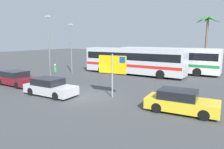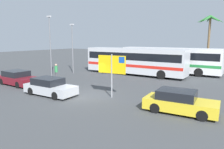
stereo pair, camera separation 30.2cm
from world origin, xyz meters
The scene contains 11 objects.
ground centered at (0.00, 0.00, 0.00)m, with size 120.00×120.00×0.00m, color #424447.
bus_front_coach centered at (-1.39, 10.56, 1.78)m, with size 12.40×2.44×3.17m.
bus_rear_coach centered at (1.66, 14.37, 1.78)m, with size 12.40×2.44×3.17m.
ferry_sign centered at (1.93, 0.62, 2.33)m, with size 2.19×0.28×3.20m.
car_maroon centered at (-7.97, -0.60, 0.64)m, with size 4.28×1.94×1.32m.
car_yellow centered at (6.98, 0.06, 0.64)m, with size 4.20×2.01×1.32m.
car_silver centered at (-2.47, -1.44, 0.64)m, with size 4.26×1.87×1.32m.
pedestrian_by_bus centered at (-6.78, 3.10, 1.00)m, with size 0.32×0.32×1.69m.
lamp_post_left_side centered at (-8.88, 4.27, 3.74)m, with size 0.56×0.20×6.84m.
lamp_post_right_side centered at (-8.42, 7.36, 3.38)m, with size 0.56×0.20×6.12m.
palm_tree_seaside centered at (4.95, 22.04, 6.37)m, with size 3.79×3.74×7.72m.
Camera 2 is at (10.10, -11.92, 4.25)m, focal length 33.46 mm.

